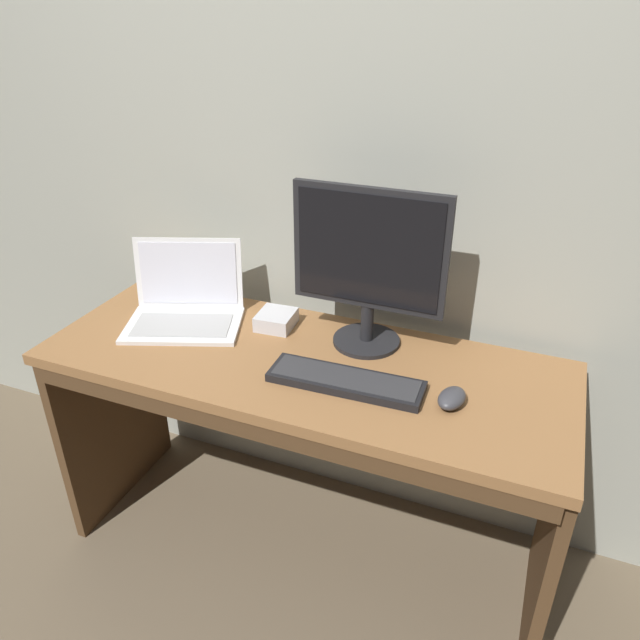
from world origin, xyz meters
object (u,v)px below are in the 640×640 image
at_px(laptop_white, 185,306).
at_px(computer_mouse, 452,398).
at_px(external_monitor, 369,265).
at_px(wired_keyboard, 346,381).
at_px(external_drive_box, 276,320).

height_order(laptop_white, computer_mouse, laptop_white).
relative_size(external_monitor, computer_mouse, 4.73).
relative_size(external_monitor, wired_keyboard, 1.13).
bearing_deg(wired_keyboard, external_drive_box, 144.64).
height_order(computer_mouse, external_drive_box, external_drive_box).
distance_m(external_monitor, external_drive_box, 0.38).
bearing_deg(wired_keyboard, external_monitor, 94.68).
bearing_deg(laptop_white, computer_mouse, -8.64).
relative_size(laptop_white, wired_keyboard, 1.00).
bearing_deg(computer_mouse, wired_keyboard, -164.98).
xyz_separation_m(laptop_white, computer_mouse, (0.89, -0.13, -0.03)).
xyz_separation_m(wired_keyboard, external_drive_box, (-0.32, 0.22, 0.01)).
xyz_separation_m(external_monitor, computer_mouse, (0.30, -0.21, -0.24)).
distance_m(laptop_white, computer_mouse, 0.90).
bearing_deg(computer_mouse, laptop_white, -177.34).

